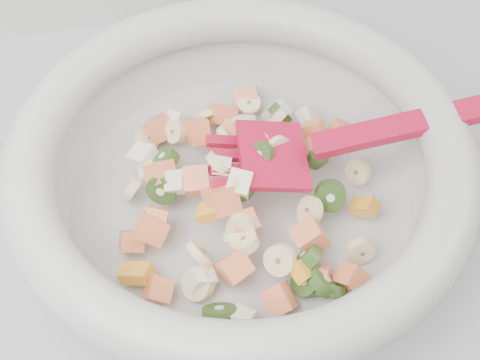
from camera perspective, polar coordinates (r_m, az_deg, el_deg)
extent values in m
cylinder|color=beige|center=(0.61, 0.00, -2.24)|extent=(0.32, 0.32, 0.02)
torus|color=beige|center=(0.55, 0.00, 2.26)|extent=(0.39, 0.39, 0.04)
cylinder|color=beige|center=(0.54, -3.44, -6.32)|extent=(0.03, 0.03, 0.03)
cylinder|color=beige|center=(0.54, -3.62, -8.89)|extent=(0.04, 0.04, 0.03)
cylinder|color=beige|center=(0.63, -5.56, 4.11)|extent=(0.02, 0.03, 0.03)
cylinder|color=beige|center=(0.54, 0.41, -5.33)|extent=(0.03, 0.03, 0.02)
cylinder|color=beige|center=(0.57, 5.98, -2.64)|extent=(0.02, 0.03, 0.03)
cylinder|color=beige|center=(0.55, -0.24, -4.93)|extent=(0.03, 0.02, 0.03)
cylinder|color=beige|center=(0.60, -9.18, -0.73)|extent=(0.03, 0.03, 0.03)
cylinder|color=beige|center=(0.61, 1.40, 4.25)|extent=(0.03, 0.03, 0.03)
cylinder|color=beige|center=(0.55, 0.08, -4.04)|extent=(0.04, 0.02, 0.03)
cylinder|color=beige|center=(0.59, 1.74, 3.00)|extent=(0.03, 0.03, 0.03)
cylinder|color=beige|center=(0.55, -0.58, -0.61)|extent=(0.02, 0.04, 0.04)
cylinder|color=beige|center=(0.63, 3.01, 5.19)|extent=(0.03, 0.03, 0.04)
cylinder|color=beige|center=(0.61, 10.03, 0.69)|extent=(0.02, 0.03, 0.03)
cylinder|color=beige|center=(0.65, -2.91, 5.43)|extent=(0.03, 0.02, 0.03)
cylinder|color=beige|center=(0.57, -1.75, 1.37)|extent=(0.03, 0.04, 0.03)
cylinder|color=beige|center=(0.60, -0.96, 3.75)|extent=(0.02, 0.03, 0.03)
cylinder|color=beige|center=(0.57, 10.26, -5.97)|extent=(0.02, 0.02, 0.03)
cylinder|color=beige|center=(0.66, 0.79, 6.52)|extent=(0.03, 0.03, 0.01)
cylinder|color=beige|center=(0.54, 3.42, -6.83)|extent=(0.03, 0.03, 0.03)
cylinder|color=beige|center=(0.64, -7.94, 3.45)|extent=(0.03, 0.03, 0.03)
cylinder|color=beige|center=(0.58, 3.24, 2.55)|extent=(0.03, 0.02, 0.04)
cube|color=#EE7B4B|center=(0.62, -3.62, 4.16)|extent=(0.02, 0.03, 0.03)
cube|color=#EE7B4B|center=(0.64, -7.09, 4.30)|extent=(0.04, 0.03, 0.03)
cube|color=#EE7B4B|center=(0.59, -6.80, 0.56)|extent=(0.03, 0.03, 0.03)
cube|color=#EE7B4B|center=(0.57, -3.71, -0.05)|extent=(0.03, 0.03, 0.03)
cube|color=#EE7B4B|center=(0.60, -1.18, 3.63)|extent=(0.03, 0.03, 0.03)
cube|color=#EE7B4B|center=(0.55, -1.61, -1.76)|extent=(0.03, 0.04, 0.04)
cube|color=#EE7B4B|center=(0.55, 6.65, -8.19)|extent=(0.03, 0.03, 0.03)
cube|color=#EE7B4B|center=(0.67, 0.62, 6.97)|extent=(0.03, 0.04, 0.04)
cube|color=#EE7B4B|center=(0.55, 0.35, -3.68)|extent=(0.02, 0.03, 0.02)
cube|color=#EE7B4B|center=(0.54, -6.98, -9.28)|extent=(0.03, 0.03, 0.03)
cube|color=#EE7B4B|center=(0.53, 3.35, -10.13)|extent=(0.03, 0.03, 0.03)
cube|color=#EE7B4B|center=(0.57, -9.23, -5.18)|extent=(0.03, 0.03, 0.03)
cube|color=#EE7B4B|center=(0.55, 6.00, -4.83)|extent=(0.03, 0.02, 0.03)
cube|color=#EE7B4B|center=(0.55, 9.51, -8.29)|extent=(0.03, 0.03, 0.03)
cube|color=#EE7B4B|center=(0.63, 6.32, 4.18)|extent=(0.03, 0.03, 0.03)
cube|color=#EE7B4B|center=(0.54, -0.51, -7.44)|extent=(0.03, 0.04, 0.03)
cube|color=#EE7B4B|center=(0.64, 8.49, 3.80)|extent=(0.03, 0.02, 0.03)
cube|color=#EE7B4B|center=(0.65, -1.57, 5.55)|extent=(0.03, 0.03, 0.04)
cube|color=#EE7B4B|center=(0.60, 6.21, 2.39)|extent=(0.03, 0.03, 0.03)
cube|color=#EE7B4B|center=(0.56, -7.59, -4.21)|extent=(0.03, 0.03, 0.04)
cube|color=#EE7B4B|center=(0.56, -7.12, -3.25)|extent=(0.03, 0.03, 0.03)
cylinder|color=#529130|center=(0.54, 7.09, -8.60)|extent=(0.03, 0.03, 0.03)
cylinder|color=#529130|center=(0.57, 1.82, 2.19)|extent=(0.03, 0.03, 0.02)
cylinder|color=#529130|center=(0.58, -6.66, -0.79)|extent=(0.03, 0.03, 0.04)
cylinder|color=#529130|center=(0.53, -1.75, -11.34)|extent=(0.04, 0.03, 0.03)
cylinder|color=#529130|center=(0.65, 3.39, 5.56)|extent=(0.03, 0.03, 0.03)
cylinder|color=#529130|center=(0.60, -6.35, 1.73)|extent=(0.03, 0.04, 0.03)
cylinder|color=#529130|center=(0.55, 5.80, -6.67)|extent=(0.03, 0.03, 0.03)
cylinder|color=#529130|center=(0.55, 5.71, -8.68)|extent=(0.03, 0.03, 0.03)
cylinder|color=#529130|center=(0.56, 0.04, -0.59)|extent=(0.03, 0.03, 0.02)
cylinder|color=#529130|center=(0.60, 6.46, 2.01)|extent=(0.03, 0.03, 0.03)
cylinder|color=#529130|center=(0.55, 7.59, -9.41)|extent=(0.04, 0.02, 0.04)
cylinder|color=#529130|center=(0.58, 7.72, -1.34)|extent=(0.03, 0.03, 0.03)
cube|color=white|center=(0.60, -7.57, 0.58)|extent=(0.02, 0.02, 0.03)
cube|color=white|center=(0.57, -5.19, -0.18)|extent=(0.03, 0.03, 0.03)
cube|color=white|center=(0.55, 0.00, -0.36)|extent=(0.03, 0.03, 0.03)
cube|color=white|center=(0.65, 5.80, 5.44)|extent=(0.02, 0.02, 0.03)
cube|color=white|center=(0.65, 3.20, 5.71)|extent=(0.03, 0.03, 0.03)
cube|color=white|center=(0.54, -3.25, -8.47)|extent=(0.02, 0.02, 0.02)
cube|color=white|center=(0.65, -5.46, 4.98)|extent=(0.03, 0.03, 0.03)
cube|color=white|center=(0.62, 0.26, 4.43)|extent=(0.03, 0.03, 0.03)
cube|color=white|center=(0.57, -1.78, 1.20)|extent=(0.02, 0.02, 0.03)
cube|color=white|center=(0.58, 3.57, 1.05)|extent=(0.03, 0.03, 0.03)
cube|color=white|center=(0.53, 0.06, -12.05)|extent=(0.03, 0.03, 0.03)
cube|color=white|center=(0.61, -8.18, 1.85)|extent=(0.03, 0.03, 0.03)
cube|color=yellow|center=(0.54, 5.46, -7.61)|extent=(0.03, 0.03, 0.03)
cube|color=yellow|center=(0.59, 10.59, -2.27)|extent=(0.03, 0.03, 0.03)
cube|color=yellow|center=(0.55, -8.85, -7.87)|extent=(0.03, 0.03, 0.02)
cube|color=yellow|center=(0.55, -2.45, -2.63)|extent=(0.03, 0.02, 0.02)
cube|color=yellow|center=(0.58, 1.53, 2.39)|extent=(0.03, 0.03, 0.02)
cube|color=#AF0F2E|center=(0.57, 2.82, 2.09)|extent=(0.07, 0.08, 0.02)
cube|color=#AF0F2E|center=(0.58, -1.48, 3.30)|extent=(0.03, 0.01, 0.01)
cube|color=#AF0F2E|center=(0.57, -1.31, 2.11)|extent=(0.03, 0.01, 0.01)
cube|color=#AF0F2E|center=(0.56, -1.13, 0.88)|extent=(0.03, 0.01, 0.01)
cube|color=#AF0F2E|center=(0.55, -0.94, -0.40)|extent=(0.03, 0.01, 0.01)
cube|color=#AF0F2E|center=(0.58, 16.51, 5.05)|extent=(0.21, 0.04, 0.05)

